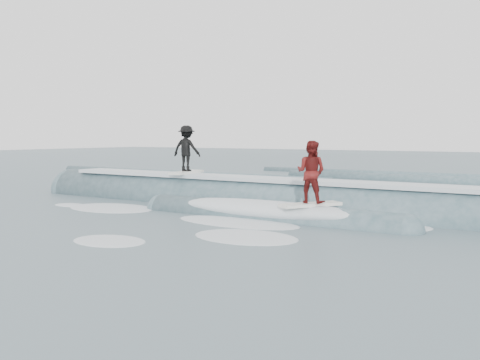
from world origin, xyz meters
The scene contains 6 objects.
ground centered at (0.00, 0.00, 0.00)m, with size 160.00×160.00×0.00m, color #40575D.
breaking_wave centered at (0.27, 2.96, 0.04)m, with size 22.42×3.86×2.16m.
surfer_black centered at (-3.23, 3.29, 2.12)m, with size 1.29×2.06×1.96m.
surfer_red centered at (3.37, 1.09, 1.51)m, with size 1.52×1.99×2.02m.
whitewater centered at (0.72, -0.49, 0.00)m, with size 13.70×7.84×0.10m.
far_swells centered at (-1.77, 17.65, 0.00)m, with size 39.37×8.65×0.80m.
Camera 1 is at (10.37, -13.86, 2.70)m, focal length 40.00 mm.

